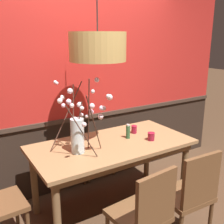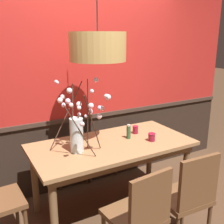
# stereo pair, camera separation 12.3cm
# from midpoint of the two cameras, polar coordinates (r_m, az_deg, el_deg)

# --- Properties ---
(ground_plane) EXTENTS (24.00, 24.00, 0.00)m
(ground_plane) POSITION_cam_midpoint_polar(r_m,az_deg,el_deg) (3.27, -1.14, -19.22)
(ground_plane) COLOR #4C3321
(back_wall) EXTENTS (4.45, 0.14, 2.63)m
(back_wall) POSITION_cam_midpoint_polar(r_m,az_deg,el_deg) (3.35, -7.37, 5.80)
(back_wall) COLOR #2D2119
(back_wall) RESTS_ON ground
(dining_table) EXTENTS (1.71, 0.85, 0.78)m
(dining_table) POSITION_cam_midpoint_polar(r_m,az_deg,el_deg) (2.93, -1.21, -8.14)
(dining_table) COLOR #997047
(dining_table) RESTS_ON ground
(chair_far_side_left) EXTENTS (0.43, 0.43, 0.99)m
(chair_far_side_left) POSITION_cam_midpoint_polar(r_m,az_deg,el_deg) (3.62, -11.05, -6.05)
(chair_far_side_left) COLOR brown
(chair_far_side_left) RESTS_ON ground
(chair_near_side_left) EXTENTS (0.45, 0.46, 0.93)m
(chair_near_side_left) POSITION_cam_midpoint_polar(r_m,az_deg,el_deg) (2.30, 5.21, -20.54)
(chair_near_side_left) COLOR brown
(chair_near_side_left) RESTS_ON ground
(chair_far_side_right) EXTENTS (0.46, 0.39, 0.88)m
(chair_far_side_right) POSITION_cam_midpoint_polar(r_m,az_deg,el_deg) (3.78, -5.01, -5.47)
(chair_far_side_right) COLOR brown
(chair_far_side_right) RESTS_ON ground
(chair_near_side_right) EXTENTS (0.44, 0.42, 0.94)m
(chair_near_side_right) POSITION_cam_midpoint_polar(r_m,az_deg,el_deg) (2.59, 14.77, -16.20)
(chair_near_side_right) COLOR brown
(chair_near_side_right) RESTS_ON ground
(vase_with_blossoms) EXTENTS (0.48, 0.72, 0.74)m
(vase_with_blossoms) POSITION_cam_midpoint_polar(r_m,az_deg,el_deg) (2.63, -8.36, -3.54)
(vase_with_blossoms) COLOR silver
(vase_with_blossoms) RESTS_ON dining_table
(candle_holder_nearer_center) EXTENTS (0.07, 0.07, 0.09)m
(candle_holder_nearer_center) POSITION_cam_midpoint_polar(r_m,az_deg,el_deg) (3.17, 3.56, -3.66)
(candle_holder_nearer_center) COLOR maroon
(candle_holder_nearer_center) RESTS_ON dining_table
(candle_holder_nearer_edge) EXTENTS (0.08, 0.08, 0.09)m
(candle_holder_nearer_edge) POSITION_cam_midpoint_polar(r_m,az_deg,el_deg) (2.98, 7.06, -5.12)
(candle_holder_nearer_edge) COLOR maroon
(candle_holder_nearer_edge) RESTS_ON dining_table
(condiment_bottle) EXTENTS (0.05, 0.05, 0.16)m
(condiment_bottle) POSITION_cam_midpoint_polar(r_m,az_deg,el_deg) (3.01, 2.21, -4.15)
(condiment_bottle) COLOR #2D5633
(condiment_bottle) RESTS_ON dining_table
(pendant_lamp) EXTENTS (0.55, 0.55, 0.99)m
(pendant_lamp) POSITION_cam_midpoint_polar(r_m,az_deg,el_deg) (2.67, -4.40, 13.53)
(pendant_lamp) COLOR tan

